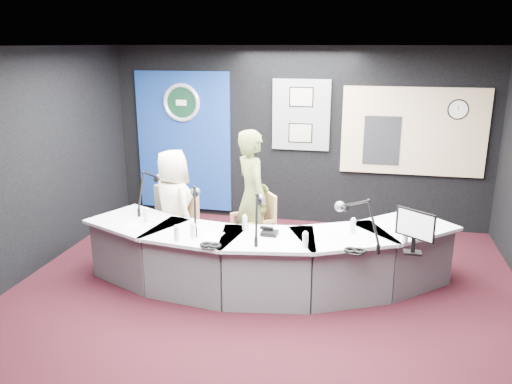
% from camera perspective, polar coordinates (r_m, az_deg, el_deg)
% --- Properties ---
extents(ground, '(6.00, 6.00, 0.00)m').
position_cam_1_polar(ground, '(5.85, 0.26, -12.70)').
color(ground, black).
rests_on(ground, ground).
extents(ceiling, '(6.00, 6.00, 0.02)m').
position_cam_1_polar(ceiling, '(5.12, 0.30, 15.88)').
color(ceiling, silver).
rests_on(ceiling, ground).
extents(wall_back, '(6.00, 0.02, 2.80)m').
position_cam_1_polar(wall_back, '(8.21, 4.65, 6.14)').
color(wall_back, black).
rests_on(wall_back, ground).
extents(wall_front, '(6.00, 0.02, 2.80)m').
position_cam_1_polar(wall_front, '(2.69, -13.67, -16.49)').
color(wall_front, black).
rests_on(wall_front, ground).
extents(wall_left, '(0.02, 6.00, 2.80)m').
position_cam_1_polar(wall_left, '(6.60, -26.12, 2.04)').
color(wall_left, black).
rests_on(wall_left, ground).
extents(broadcast_desk, '(4.50, 1.90, 0.75)m').
position_cam_1_polar(broadcast_desk, '(6.18, 0.88, -7.19)').
color(broadcast_desk, silver).
rests_on(broadcast_desk, ground).
extents(backdrop_panel, '(1.60, 0.05, 2.30)m').
position_cam_1_polar(backdrop_panel, '(8.66, -8.02, 5.55)').
color(backdrop_panel, navy).
rests_on(backdrop_panel, wall_back).
extents(agency_seal, '(0.63, 0.07, 0.63)m').
position_cam_1_polar(agency_seal, '(8.52, -8.29, 9.80)').
color(agency_seal, silver).
rests_on(agency_seal, backdrop_panel).
extents(seal_center, '(0.48, 0.01, 0.48)m').
position_cam_1_polar(seal_center, '(8.53, -8.28, 9.80)').
color(seal_center, black).
rests_on(seal_center, backdrop_panel).
extents(pinboard, '(0.90, 0.04, 1.10)m').
position_cam_1_polar(pinboard, '(8.12, 5.03, 8.52)').
color(pinboard, slate).
rests_on(pinboard, wall_back).
extents(framed_photo_upper, '(0.34, 0.02, 0.27)m').
position_cam_1_polar(framed_photo_upper, '(8.05, 5.05, 10.46)').
color(framed_photo_upper, gray).
rests_on(framed_photo_upper, pinboard).
extents(framed_photo_lower, '(0.34, 0.02, 0.27)m').
position_cam_1_polar(framed_photo_lower, '(8.13, 4.95, 6.54)').
color(framed_photo_lower, gray).
rests_on(framed_photo_lower, pinboard).
extents(booth_window_frame, '(2.12, 0.06, 1.32)m').
position_cam_1_polar(booth_window_frame, '(8.11, 17.06, 6.44)').
color(booth_window_frame, tan).
rests_on(booth_window_frame, wall_back).
extents(booth_glow, '(2.00, 0.02, 1.20)m').
position_cam_1_polar(booth_glow, '(8.10, 17.07, 6.43)').
color(booth_glow, beige).
rests_on(booth_glow, booth_window_frame).
extents(equipment_rack, '(0.55, 0.02, 0.75)m').
position_cam_1_polar(equipment_rack, '(8.08, 13.80, 5.57)').
color(equipment_rack, black).
rests_on(equipment_rack, booth_window_frame).
extents(wall_clock, '(0.28, 0.01, 0.28)m').
position_cam_1_polar(wall_clock, '(8.11, 21.55, 8.52)').
color(wall_clock, white).
rests_on(wall_clock, booth_window_frame).
extents(armchair_left, '(0.67, 0.67, 0.86)m').
position_cam_1_polar(armchair_left, '(6.87, -9.00, -4.45)').
color(armchair_left, tan).
rests_on(armchair_left, ground).
extents(armchair_right, '(0.75, 0.75, 0.96)m').
position_cam_1_polar(armchair_right, '(6.77, -0.40, -4.08)').
color(armchair_right, tan).
rests_on(armchair_right, ground).
extents(draped_jacket, '(0.46, 0.38, 0.70)m').
position_cam_1_polar(draped_jacket, '(7.04, -9.80, -2.31)').
color(draped_jacket, slate).
rests_on(draped_jacket, armchair_left).
extents(person_man, '(0.89, 0.86, 1.54)m').
position_cam_1_polar(person_man, '(6.76, -9.13, -1.75)').
color(person_man, beige).
rests_on(person_man, ground).
extents(person_woman, '(0.72, 0.78, 1.80)m').
position_cam_1_polar(person_woman, '(6.64, -0.41, -0.69)').
color(person_woman, olive).
rests_on(person_woman, ground).
extents(computer_monitor, '(0.34, 0.26, 0.28)m').
position_cam_1_polar(computer_monitor, '(5.44, 17.25, -3.43)').
color(computer_monitor, black).
rests_on(computer_monitor, broadcast_desk).
extents(desk_phone, '(0.19, 0.16, 0.05)m').
position_cam_1_polar(desk_phone, '(5.79, 1.52, -4.57)').
color(desk_phone, black).
rests_on(desk_phone, broadcast_desk).
extents(headphones_near, '(0.22, 0.22, 0.04)m').
position_cam_1_polar(headphones_near, '(5.43, 10.97, -6.40)').
color(headphones_near, black).
rests_on(headphones_near, broadcast_desk).
extents(headphones_far, '(0.22, 0.22, 0.04)m').
position_cam_1_polar(headphones_far, '(5.49, -5.08, -5.91)').
color(headphones_far, black).
rests_on(headphones_far, broadcast_desk).
extents(paper_stack, '(0.29, 0.33, 0.00)m').
position_cam_1_polar(paper_stack, '(6.25, -13.74, -3.67)').
color(paper_stack, white).
rests_on(paper_stack, broadcast_desk).
extents(notepad, '(0.24, 0.32, 0.00)m').
position_cam_1_polar(notepad, '(5.78, -5.00, -4.93)').
color(notepad, white).
rests_on(notepad, broadcast_desk).
extents(boom_mic_a, '(0.16, 0.74, 0.60)m').
position_cam_1_polar(boom_mic_a, '(6.74, -11.79, 0.57)').
color(boom_mic_a, black).
rests_on(boom_mic_a, broadcast_desk).
extents(boom_mic_b, '(0.31, 0.71, 0.60)m').
position_cam_1_polar(boom_mic_b, '(5.98, -6.78, -1.20)').
color(boom_mic_b, black).
rests_on(boom_mic_b, broadcast_desk).
extents(boom_mic_c, '(0.21, 0.73, 0.60)m').
position_cam_1_polar(boom_mic_c, '(5.67, 0.21, -2.09)').
color(boom_mic_c, black).
rests_on(boom_mic_c, broadcast_desk).
extents(boom_mic_d, '(0.55, 0.57, 0.60)m').
position_cam_1_polar(boom_mic_d, '(5.55, 11.35, -2.80)').
color(boom_mic_d, black).
rests_on(boom_mic_d, broadcast_desk).
extents(water_bottles, '(3.08, 0.72, 0.18)m').
position_cam_1_polar(water_bottles, '(5.72, 1.12, -4.13)').
color(water_bottles, silver).
rests_on(water_bottles, broadcast_desk).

